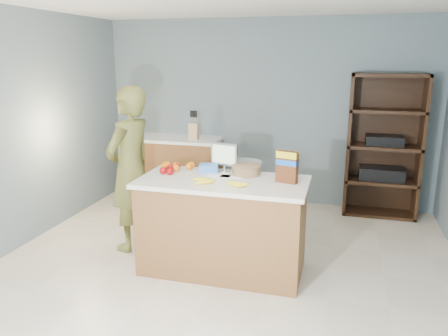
% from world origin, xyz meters
% --- Properties ---
extents(floor, '(4.50, 5.00, 0.02)m').
position_xyz_m(floor, '(0.00, 0.00, 0.00)').
color(floor, beige).
rests_on(floor, ground).
extents(walls, '(4.52, 5.02, 2.51)m').
position_xyz_m(walls, '(0.00, 0.00, 1.65)').
color(walls, slate).
rests_on(walls, ground).
extents(counter_peninsula, '(1.56, 0.76, 0.90)m').
position_xyz_m(counter_peninsula, '(0.00, 0.30, 0.42)').
color(counter_peninsula, brown).
rests_on(counter_peninsula, ground).
extents(back_cabinet, '(1.24, 0.62, 0.90)m').
position_xyz_m(back_cabinet, '(-1.20, 2.20, 0.45)').
color(back_cabinet, brown).
rests_on(back_cabinet, ground).
extents(shelving_unit, '(0.90, 0.40, 1.80)m').
position_xyz_m(shelving_unit, '(1.55, 2.35, 0.86)').
color(shelving_unit, black).
rests_on(shelving_unit, ground).
extents(person, '(0.53, 0.70, 1.72)m').
position_xyz_m(person, '(-1.07, 0.56, 0.86)').
color(person, brown).
rests_on(person, ground).
extents(knife_block, '(0.12, 0.10, 0.31)m').
position_xyz_m(knife_block, '(-0.92, 2.14, 1.02)').
color(knife_block, tan).
rests_on(knife_block, back_cabinet).
extents(envelopes, '(0.35, 0.13, 0.00)m').
position_xyz_m(envelopes, '(-0.01, 0.42, 0.90)').
color(envelopes, white).
rests_on(envelopes, counter_peninsula).
extents(bananas, '(0.53, 0.17, 0.04)m').
position_xyz_m(bananas, '(0.02, 0.15, 0.92)').
color(bananas, yellow).
rests_on(bananas, counter_peninsula).
extents(apples, '(0.14, 0.26, 0.07)m').
position_xyz_m(apples, '(-0.56, 0.42, 0.94)').
color(apples, '#96070C').
rests_on(apples, counter_peninsula).
extents(oranges, '(0.32, 0.22, 0.07)m').
position_xyz_m(oranges, '(-0.56, 0.54, 0.93)').
color(oranges, orange).
rests_on(oranges, counter_peninsula).
extents(blue_carton, '(0.20, 0.16, 0.08)m').
position_xyz_m(blue_carton, '(-0.21, 0.53, 0.94)').
color(blue_carton, blue).
rests_on(blue_carton, counter_peninsula).
extents(salad_bowl, '(0.30, 0.30, 0.13)m').
position_xyz_m(salad_bowl, '(0.17, 0.54, 0.96)').
color(salad_bowl, '#267219').
rests_on(salad_bowl, counter_peninsula).
extents(tv, '(0.28, 0.12, 0.28)m').
position_xyz_m(tv, '(-0.07, 0.61, 1.06)').
color(tv, silver).
rests_on(tv, counter_peninsula).
extents(cereal_box, '(0.20, 0.12, 0.29)m').
position_xyz_m(cereal_box, '(0.58, 0.37, 1.07)').
color(cereal_box, '#592B14').
rests_on(cereal_box, counter_peninsula).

